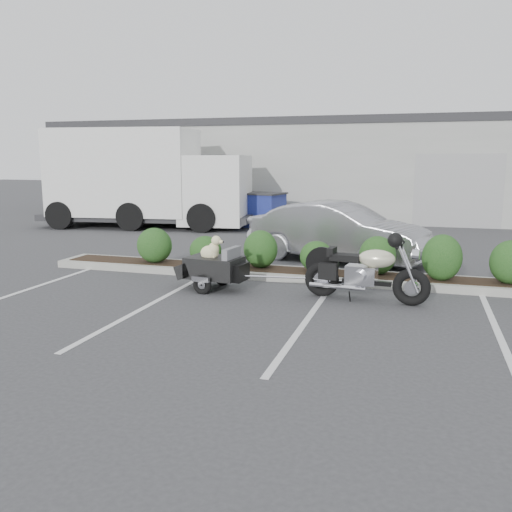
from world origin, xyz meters
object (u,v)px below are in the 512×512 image
(pet_trailer, at_px, (214,267))
(delivery_truck, at_px, (147,181))
(sedan, at_px, (338,232))
(dumpster, at_px, (257,209))
(motorcycle, at_px, (365,272))

(pet_trailer, xyz_separation_m, delivery_truck, (-5.73, 8.22, 1.22))
(sedan, height_order, delivery_truck, delivery_truck)
(dumpster, bearing_deg, motorcycle, -50.92)
(motorcycle, relative_size, pet_trailer, 1.24)
(motorcycle, bearing_deg, dumpster, 123.59)
(motorcycle, relative_size, dumpster, 1.04)
(pet_trailer, bearing_deg, delivery_truck, 131.77)
(motorcycle, xyz_separation_m, delivery_truck, (-8.51, 8.25, 1.16))
(sedan, relative_size, dumpster, 2.05)
(pet_trailer, xyz_separation_m, dumpster, (-2.01, 9.49, 0.18))
(pet_trailer, bearing_deg, sedan, 69.78)
(pet_trailer, distance_m, dumpster, 9.71)
(sedan, xyz_separation_m, dumpster, (-3.81, 5.98, -0.08))
(motorcycle, xyz_separation_m, dumpster, (-4.79, 9.52, 0.12))
(pet_trailer, distance_m, delivery_truck, 10.10)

